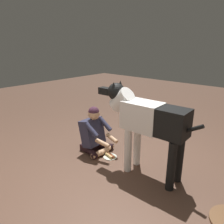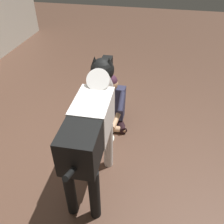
% 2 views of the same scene
% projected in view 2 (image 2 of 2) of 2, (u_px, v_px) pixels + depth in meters
% --- Properties ---
extents(ground_plane, '(15.91, 15.91, 0.00)m').
position_uv_depth(ground_plane, '(94.00, 156.00, 3.24)').
color(ground_plane, brown).
extents(person_sitting_on_floor, '(0.68, 0.58, 0.85)m').
position_uv_depth(person_sitting_on_floor, '(111.00, 105.00, 3.59)').
color(person_sitting_on_floor, black).
rests_on(person_sitting_on_floor, ground).
extents(large_dog, '(1.68, 0.38, 1.35)m').
position_uv_depth(large_dog, '(92.00, 123.00, 2.46)').
color(large_dog, white).
rests_on(large_dog, ground).
extents(hot_dog_on_plate, '(0.24, 0.24, 0.06)m').
position_uv_depth(hot_dog_on_plate, '(106.00, 137.00, 3.50)').
color(hot_dog_on_plate, silver).
rests_on(hot_dog_on_plate, ground).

